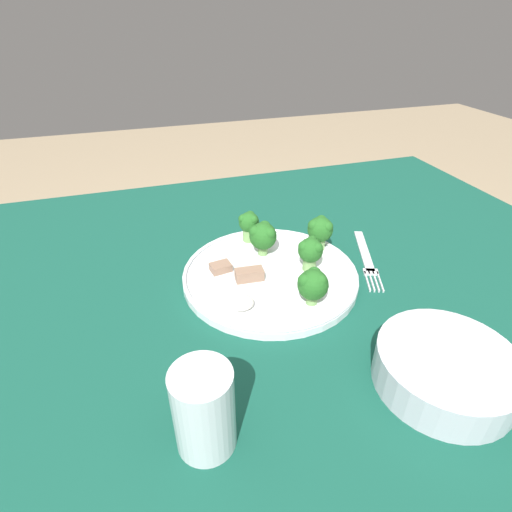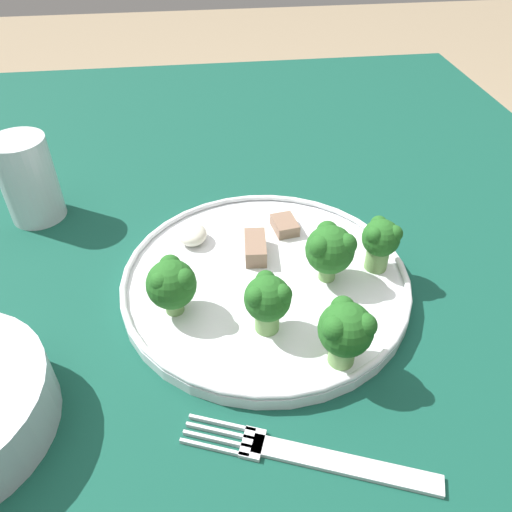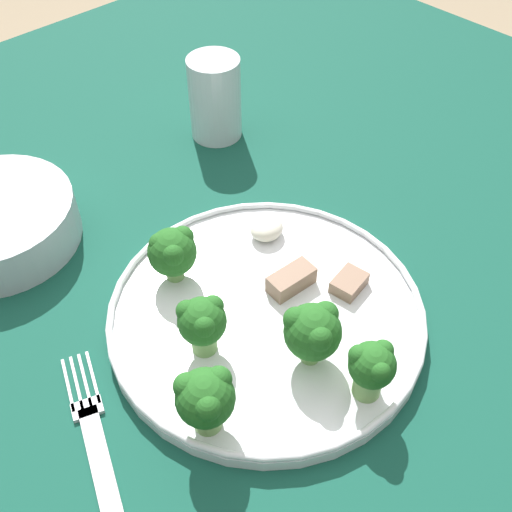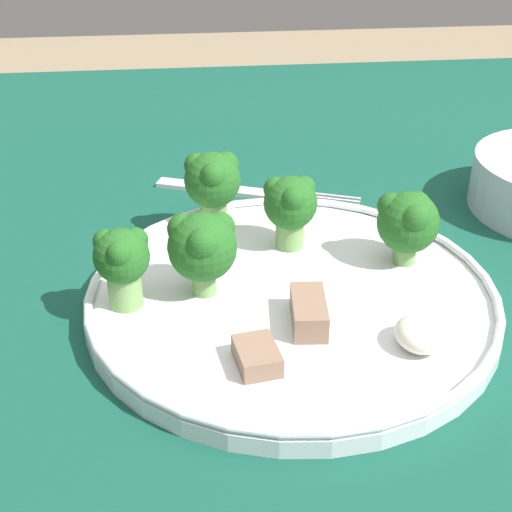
{
  "view_description": "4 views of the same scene",
  "coord_description": "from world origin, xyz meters",
  "px_view_note": "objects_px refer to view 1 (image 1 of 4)",
  "views": [
    {
      "loc": [
        0.16,
        0.39,
        1.12
      ],
      "look_at": [
        0.01,
        -0.09,
        0.79
      ],
      "focal_mm": 28.0,
      "sensor_mm": 36.0,
      "label": 1
    },
    {
      "loc": [
        -0.37,
        -0.04,
        1.08
      ],
      "look_at": [
        -0.01,
        -0.09,
        0.78
      ],
      "focal_mm": 35.0,
      "sensor_mm": 36.0,
      "label": 2
    },
    {
      "loc": [
        -0.25,
        -0.32,
        1.17
      ],
      "look_at": [
        -0.01,
        -0.07,
        0.8
      ],
      "focal_mm": 42.0,
      "sensor_mm": 36.0,
      "label": 3
    },
    {
      "loc": [
        0.38,
        -0.16,
        1.02
      ],
      "look_at": [
        -0.04,
        -0.12,
        0.77
      ],
      "focal_mm": 50.0,
      "sensor_mm": 36.0,
      "label": 4
    }
  ],
  "objects_px": {
    "dinner_plate": "(270,275)",
    "fork": "(366,258)",
    "drinking_glass": "(204,413)",
    "cream_bowl": "(445,370)"
  },
  "relations": [
    {
      "from": "fork",
      "to": "cream_bowl",
      "type": "bearing_deg",
      "value": 77.76
    },
    {
      "from": "dinner_plate",
      "to": "drinking_glass",
      "type": "relative_size",
      "value": 2.85
    },
    {
      "from": "cream_bowl",
      "to": "drinking_glass",
      "type": "height_order",
      "value": "drinking_glass"
    },
    {
      "from": "drinking_glass",
      "to": "fork",
      "type": "bearing_deg",
      "value": -143.04
    },
    {
      "from": "cream_bowl",
      "to": "drinking_glass",
      "type": "bearing_deg",
      "value": -2.31
    },
    {
      "from": "dinner_plate",
      "to": "drinking_glass",
      "type": "xyz_separation_m",
      "value": [
        0.15,
        0.24,
        0.03
      ]
    },
    {
      "from": "fork",
      "to": "drinking_glass",
      "type": "distance_m",
      "value": 0.42
    },
    {
      "from": "dinner_plate",
      "to": "fork",
      "type": "xyz_separation_m",
      "value": [
        -0.18,
        -0.01,
        -0.01
      ]
    },
    {
      "from": "dinner_plate",
      "to": "cream_bowl",
      "type": "height_order",
      "value": "cream_bowl"
    },
    {
      "from": "dinner_plate",
      "to": "drinking_glass",
      "type": "bearing_deg",
      "value": 57.82
    }
  ]
}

